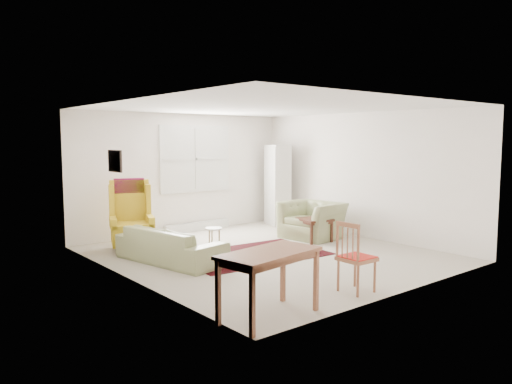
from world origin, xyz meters
TOP-DOWN VIEW (x-y plane):
  - room at (0.02, 0.21)m, footprint 5.04×5.54m
  - rug at (-0.24, 0.13)m, footprint 2.60×1.79m
  - sofa at (-1.56, 0.56)m, footprint 1.12×2.03m
  - armchair at (1.63, 0.52)m, footprint 1.09×1.21m
  - wingback_chair at (-1.64, 1.80)m, footprint 0.95×0.97m
  - coffee_table at (1.42, 0.25)m, footprint 0.65×0.65m
  - stool at (-0.52, 0.86)m, footprint 0.38×0.38m
  - cabinet at (2.10, 2.09)m, footprint 0.62×0.82m
  - desk at (-1.98, -2.35)m, footprint 1.25×0.75m
  - desk_chair at (-0.49, -2.35)m, footprint 0.41×0.41m

SIDE VIEW (x-z plane):
  - rug at x=-0.24m, z-range 0.00..0.02m
  - stool at x=-0.52m, z-range 0.00..0.40m
  - coffee_table at x=1.42m, z-range 0.00..0.45m
  - desk at x=-1.98m, z-range 0.00..0.75m
  - sofa at x=-1.56m, z-range 0.00..0.77m
  - armchair at x=1.63m, z-range 0.00..0.86m
  - desk_chair at x=-0.49m, z-range 0.00..0.92m
  - wingback_chair at x=-1.64m, z-range 0.00..1.26m
  - cabinet at x=2.10m, z-range 0.00..1.84m
  - room at x=0.02m, z-range 0.00..2.51m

